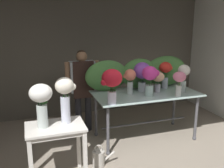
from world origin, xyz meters
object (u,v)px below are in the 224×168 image
(vase_violet_lilies, at_px, (142,73))
(vase_white_roses_tall, at_px, (41,100))
(display_table_glass, at_px, (146,100))
(vase_cream_lisianthus_tall, at_px, (65,95))
(vase_crimson_ranunculus, at_px, (112,81))
(vase_scarlet_carnations, at_px, (166,72))
(florist, at_px, (83,83))
(vase_coral_freesia, at_px, (130,79))
(vase_rosy_hydrangea, at_px, (179,80))
(vase_peach_peonies, at_px, (158,79))
(side_table_white, at_px, (56,134))
(vase_magenta_dahlias, at_px, (150,77))
(vase_ivory_snapdragons, at_px, (184,74))
(watering_can, at_px, (99,158))

(vase_violet_lilies, distance_m, vase_white_roses_tall, 2.00)
(display_table_glass, distance_m, vase_white_roses_tall, 2.02)
(vase_cream_lisianthus_tall, bearing_deg, vase_crimson_ranunculus, 25.55)
(vase_scarlet_carnations, distance_m, vase_cream_lisianthus_tall, 2.16)
(florist, xyz_separation_m, vase_coral_freesia, (0.68, -0.64, 0.16))
(vase_rosy_hydrangea, xyz_separation_m, vase_peach_peonies, (-0.21, 0.34, -0.04))
(vase_coral_freesia, relative_size, vase_violet_lilies, 0.84)
(vase_scarlet_carnations, xyz_separation_m, vase_white_roses_tall, (-2.27, -0.94, -0.02))
(side_table_white, xyz_separation_m, vase_magenta_dahlias, (1.63, 0.60, 0.50))
(vase_ivory_snapdragons, height_order, vase_scarlet_carnations, vase_scarlet_carnations)
(side_table_white, relative_size, vase_cream_lisianthus_tall, 1.29)
(vase_scarlet_carnations, xyz_separation_m, vase_violet_lilies, (-0.49, -0.04, 0.02))
(vase_ivory_snapdragons, bearing_deg, display_table_glass, 166.74)
(florist, height_order, vase_rosy_hydrangea, florist)
(side_table_white, bearing_deg, watering_can, 13.88)
(display_table_glass, height_order, vase_coral_freesia, vase_coral_freesia)
(vase_peach_peonies, height_order, vase_scarlet_carnations, vase_scarlet_carnations)
(vase_ivory_snapdragons, xyz_separation_m, vase_scarlet_carnations, (-0.18, 0.31, -0.01))
(side_table_white, bearing_deg, vase_white_roses_tall, 179.76)
(vase_magenta_dahlias, distance_m, vase_crimson_ranunculus, 0.75)
(side_table_white, bearing_deg, vase_magenta_dahlias, 20.05)
(vase_coral_freesia, distance_m, watering_can, 1.40)
(vase_coral_freesia, bearing_deg, vase_scarlet_carnations, 10.96)
(vase_magenta_dahlias, bearing_deg, vase_rosy_hydrangea, -20.23)
(side_table_white, xyz_separation_m, vase_cream_lisianthus_tall, (0.15, 0.05, 0.49))
(display_table_glass, relative_size, vase_coral_freesia, 4.17)
(vase_coral_freesia, distance_m, vase_peach_peonies, 0.52)
(display_table_glass, bearing_deg, vase_scarlet_carnations, 19.31)
(watering_can, bearing_deg, vase_ivory_snapdragons, 15.65)
(vase_crimson_ranunculus, bearing_deg, display_table_glass, 25.87)
(display_table_glass, bearing_deg, vase_coral_freesia, 177.33)
(watering_can, bearing_deg, vase_rosy_hydrangea, 10.62)
(florist, bearing_deg, vase_scarlet_carnations, -18.57)
(vase_rosy_hydrangea, relative_size, vase_white_roses_tall, 0.75)
(vase_rosy_hydrangea, bearing_deg, vase_coral_freesia, 153.58)
(vase_magenta_dahlias, bearing_deg, side_table_white, -159.95)
(vase_rosy_hydrangea, xyz_separation_m, vase_scarlet_carnations, (0.04, 0.51, 0.04))
(vase_crimson_ranunculus, xyz_separation_m, vase_peach_peonies, (0.97, 0.35, -0.12))
(vase_ivory_snapdragons, distance_m, watering_can, 2.04)
(side_table_white, height_order, vase_violet_lilies, vase_violet_lilies)
(vase_peach_peonies, bearing_deg, watering_can, -154.08)
(vase_violet_lilies, bearing_deg, vase_peach_peonies, -28.67)
(vase_rosy_hydrangea, distance_m, vase_violet_lilies, 0.65)
(vase_coral_freesia, bearing_deg, display_table_glass, -2.67)
(vase_peach_peonies, bearing_deg, vase_magenta_dahlias, -145.28)
(vase_peach_peonies, relative_size, vase_violet_lilies, 0.69)
(side_table_white, distance_m, vase_scarlet_carnations, 2.37)
(vase_coral_freesia, relative_size, vase_cream_lisianthus_tall, 0.72)
(florist, bearing_deg, vase_crimson_ranunculus, -77.10)
(vase_crimson_ranunculus, bearing_deg, florist, 102.90)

